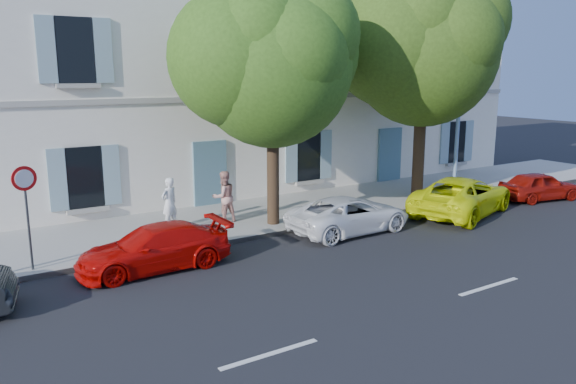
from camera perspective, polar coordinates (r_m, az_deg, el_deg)
ground at (r=16.74m, az=8.89°, el=-5.21°), size 90.00×90.00×0.00m
sidewalk at (r=20.13m, az=0.51°, el=-1.89°), size 36.00×4.50×0.15m
kerb at (r=18.41m, az=4.20°, el=-3.24°), size 36.00×0.16×0.16m
building at (r=24.58m, az=-7.05°, el=14.47°), size 28.00×7.00×12.00m
car_red_coupe at (r=14.70m, az=-13.44°, el=-5.54°), size 3.91×1.59×1.13m
car_white_coupe at (r=17.68m, az=6.27°, el=-2.29°), size 4.13×1.99×1.14m
car_yellow_supercar at (r=20.67m, az=17.26°, el=-0.38°), size 5.28×3.64×1.34m
car_red_hatchback at (r=24.10m, az=24.18°, el=0.56°), size 3.52×1.97×1.13m
tree_left at (r=17.54m, az=-1.60°, el=12.51°), size 4.93×4.93×7.64m
tree_right at (r=22.22m, az=13.61°, el=13.60°), size 5.57×5.57×8.58m
road_sign at (r=14.88m, az=-25.10°, el=-0.35°), size 0.59×0.19×2.60m
street_lamp at (r=22.56m, az=17.40°, el=10.38°), size 0.36×1.64×7.64m
pedestrian_a at (r=17.83m, az=-11.96°, el=-1.09°), size 0.69×0.57×1.61m
pedestrian_b at (r=18.24m, az=-6.54°, el=-0.49°), size 0.86×0.70×1.68m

